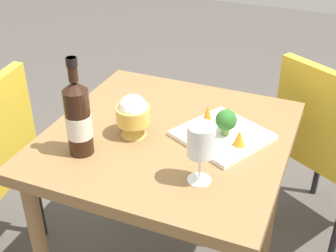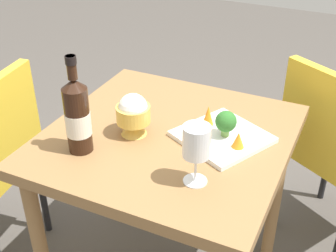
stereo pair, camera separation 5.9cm
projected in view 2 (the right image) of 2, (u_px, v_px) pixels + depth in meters
The scene contains 9 objects.
dining_table at pixel (168, 160), 1.52m from camera, with size 0.77×0.77×0.73m.
chair_near_window at pixel (332, 143), 1.79m from camera, with size 0.55×0.55×0.85m.
wine_bottle at pixel (77, 116), 1.33m from camera, with size 0.08×0.08×0.31m.
wine_glass at pixel (197, 143), 1.19m from camera, with size 0.08×0.08×0.18m.
rice_bowl at pixel (133, 114), 1.43m from camera, with size 0.11×0.11×0.14m.
serving_plate at pixel (222, 137), 1.44m from camera, with size 0.34×0.34×0.02m.
broccoli_floret at pixel (226, 122), 1.41m from camera, with size 0.07×0.07×0.09m.
carrot_garnish_left at pixel (208, 115), 1.47m from camera, with size 0.04×0.04×0.07m.
carrot_garnish_right at pixel (238, 140), 1.36m from camera, with size 0.04×0.04×0.05m.
Camera 2 is at (0.52, -1.12, 1.52)m, focal length 48.29 mm.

